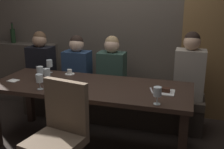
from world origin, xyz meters
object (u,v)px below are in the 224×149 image
object	(u,v)px
diner_near_end	(190,67)
dessert_plate	(165,91)
diner_bearded	(77,63)
wine_glass_center_back	(157,92)
espresso_cup	(70,72)
wine_glass_end_right	(40,71)
wine_bottle_dark_red	(13,35)
diner_far_end	(112,65)
wine_glass_end_left	(47,73)
banquette_bench	(109,104)
diner_redhead	(41,59)
wine_glass_near_left	(39,79)
dining_table	(91,92)
wine_glass_far_right	(49,64)
fork_on_table	(152,90)
chair_near_side	(60,129)

from	to	relation	value
diner_near_end	dessert_plate	world-z (taller)	diner_near_end
diner_bearded	diner_near_end	xyz separation A→B (m)	(1.49, -0.00, 0.05)
wine_glass_center_back	espresso_cup	xyz separation A→B (m)	(-1.17, 0.65, -0.09)
wine_glass_end_right	dessert_plate	distance (m)	1.44
diner_near_end	wine_bottle_dark_red	size ratio (longest dim) A/B	2.55
diner_far_end	wine_glass_end_left	size ratio (longest dim) A/B	4.49
banquette_bench	diner_redhead	bearing A→B (deg)	-179.62
banquette_bench	diner_redhead	xyz separation A→B (m)	(-1.02, -0.01, 0.58)
diner_redhead	wine_glass_center_back	bearing A→B (deg)	-29.76
wine_glass_near_left	dessert_plate	xyz separation A→B (m)	(1.27, 0.27, -0.10)
wine_glass_near_left	wine_bottle_dark_red	bearing A→B (deg)	133.45
dining_table	espresso_cup	xyz separation A→B (m)	(-0.40, 0.31, 0.11)
wine_glass_near_left	wine_glass_far_right	bearing A→B (deg)	109.98
wine_bottle_dark_red	wine_glass_far_right	bearing A→B (deg)	-35.02
dessert_plate	diner_bearded	bearing A→B (deg)	151.38
diner_far_end	diner_near_end	world-z (taller)	diner_near_end
wine_glass_near_left	dessert_plate	world-z (taller)	wine_glass_near_left
dessert_plate	diner_near_end	bearing A→B (deg)	72.56
fork_on_table	wine_glass_near_left	bearing A→B (deg)	178.06
diner_redhead	banquette_bench	bearing A→B (deg)	0.38
diner_near_end	wine_bottle_dark_red	xyz separation A→B (m)	(-2.76, 0.37, 0.23)
diner_near_end	wine_glass_end_left	xyz separation A→B (m)	(-1.53, -0.75, 0.01)
wine_glass_near_left	diner_bearded	bearing A→B (deg)	90.09
dining_table	wine_glass_center_back	world-z (taller)	wine_glass_center_back
diner_redhead	wine_bottle_dark_red	distance (m)	0.83
fork_on_table	wine_bottle_dark_red	bearing A→B (deg)	140.05
dessert_plate	wine_glass_end_left	bearing A→B (deg)	-177.77
diner_far_end	wine_glass_end_right	distance (m)	0.97
wine_glass_end_right	wine_glass_near_left	distance (m)	0.32
dining_table	wine_glass_center_back	size ratio (longest dim) A/B	13.41
espresso_cup	dessert_plate	size ratio (longest dim) A/B	0.63
banquette_bench	wine_glass_end_right	size ratio (longest dim) A/B	15.24
chair_near_side	fork_on_table	bearing A→B (deg)	46.51
diner_redhead	espresso_cup	size ratio (longest dim) A/B	6.31
wine_bottle_dark_red	wine_glass_near_left	distance (m)	1.85
diner_far_end	espresso_cup	bearing A→B (deg)	-137.92
dining_table	wine_glass_near_left	world-z (taller)	wine_glass_near_left
diner_near_end	wine_glass_end_left	bearing A→B (deg)	-154.05
diner_far_end	wine_glass_far_right	distance (m)	0.81
wine_glass_end_left	wine_glass_end_right	size ratio (longest dim) A/B	1.00
dessert_plate	wine_bottle_dark_red	bearing A→B (deg)	157.31
dining_table	diner_bearded	xyz separation A→B (m)	(-0.46, 0.69, 0.14)
wine_glass_end_left	fork_on_table	world-z (taller)	wine_glass_end_left
fork_on_table	chair_near_side	bearing A→B (deg)	-149.90
chair_near_side	wine_glass_center_back	bearing A→B (deg)	25.89
diner_far_end	wine_glass_end_left	bearing A→B (deg)	-124.63
dessert_plate	fork_on_table	world-z (taller)	dessert_plate
banquette_bench	wine_glass_near_left	xyz separation A→B (m)	(-0.45, -0.98, 0.62)
chair_near_side	wine_glass_far_right	world-z (taller)	chair_near_side
diner_bearded	fork_on_table	bearing A→B (deg)	-30.92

